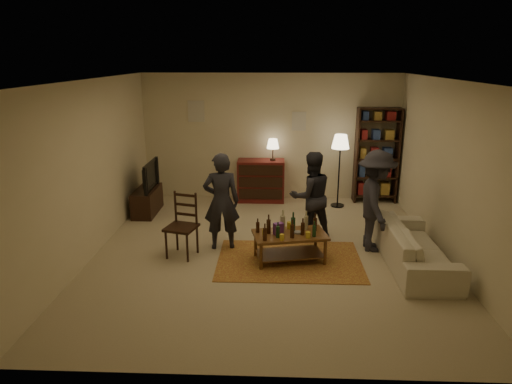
# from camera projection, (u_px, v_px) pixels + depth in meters

# --- Properties ---
(floor) EXTENTS (6.00, 6.00, 0.00)m
(floor) POSITION_uv_depth(u_px,v_px,m) (268.00, 252.00, 7.37)
(floor) COLOR #C6B793
(floor) RESTS_ON ground
(room_shell) EXTENTS (6.00, 6.00, 6.00)m
(room_shell) POSITION_uv_depth(u_px,v_px,m) (241.00, 116.00, 9.73)
(room_shell) COLOR beige
(room_shell) RESTS_ON ground
(rug) EXTENTS (2.20, 1.50, 0.01)m
(rug) POSITION_uv_depth(u_px,v_px,m) (289.00, 260.00, 7.04)
(rug) COLOR maroon
(rug) RESTS_ON ground
(coffee_table) EXTENTS (1.20, 0.81, 0.79)m
(coffee_table) POSITION_uv_depth(u_px,v_px,m) (289.00, 237.00, 6.92)
(coffee_table) COLOR brown
(coffee_table) RESTS_ON ground
(dining_chair) EXTENTS (0.55, 0.55, 1.02)m
(dining_chair) POSITION_uv_depth(u_px,v_px,m) (183.00, 222.00, 7.12)
(dining_chair) COLOR black
(dining_chair) RESTS_ON ground
(tv_stand) EXTENTS (0.40, 1.00, 1.06)m
(tv_stand) POSITION_uv_depth(u_px,v_px,m) (147.00, 195.00, 9.07)
(tv_stand) COLOR black
(tv_stand) RESTS_ON ground
(dresser) EXTENTS (1.00, 0.50, 1.36)m
(dresser) POSITION_uv_depth(u_px,v_px,m) (261.00, 180.00, 9.84)
(dresser) COLOR maroon
(dresser) RESTS_ON ground
(bookshelf) EXTENTS (0.90, 0.34, 2.02)m
(bookshelf) POSITION_uv_depth(u_px,v_px,m) (376.00, 154.00, 9.64)
(bookshelf) COLOR black
(bookshelf) RESTS_ON ground
(floor_lamp) EXTENTS (0.36, 0.36, 1.52)m
(floor_lamp) POSITION_uv_depth(u_px,v_px,m) (340.00, 146.00, 9.24)
(floor_lamp) COLOR black
(floor_lamp) RESTS_ON ground
(sofa) EXTENTS (0.81, 2.08, 0.61)m
(sofa) POSITION_uv_depth(u_px,v_px,m) (415.00, 246.00, 6.81)
(sofa) COLOR beige
(sofa) RESTS_ON ground
(person_left) EXTENTS (0.62, 0.44, 1.59)m
(person_left) POSITION_uv_depth(u_px,v_px,m) (221.00, 202.00, 7.30)
(person_left) COLOR #222229
(person_left) RESTS_ON ground
(person_right) EXTENTS (0.89, 0.79, 1.53)m
(person_right) POSITION_uv_depth(u_px,v_px,m) (311.00, 196.00, 7.68)
(person_right) COLOR #26262D
(person_right) RESTS_ON ground
(person_by_sofa) EXTENTS (0.64, 1.08, 1.64)m
(person_by_sofa) POSITION_uv_depth(u_px,v_px,m) (376.00, 201.00, 7.24)
(person_by_sofa) COLOR #292830
(person_by_sofa) RESTS_ON ground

